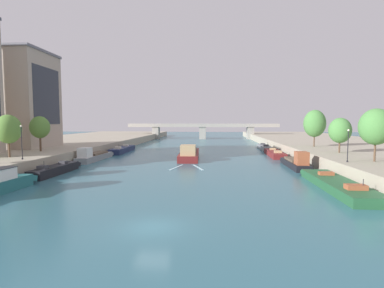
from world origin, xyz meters
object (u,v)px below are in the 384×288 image
at_px(barge_midriver, 189,154).
at_px(moored_boat_left_end, 56,170).
at_px(tree_right_nearest, 315,123).
at_px(bridge_far, 203,129).
at_px(moored_boat_left_midway, 94,156).
at_px(tree_left_second, 40,127).
at_px(tree_left_far, 8,129).
at_px(moored_boat_right_far, 296,163).
at_px(moored_boat_right_second, 264,147).
at_px(tree_right_third, 376,127).
at_px(moored_boat_left_lone, 123,149).
at_px(moored_boat_right_downstream, 275,153).
at_px(tree_right_end_of_row, 340,130).
at_px(lamppost_left_bank, 22,141).
at_px(moored_boat_right_gap_after, 336,184).
at_px(lamppost_right_bank, 348,144).

distance_m(barge_midriver, moored_boat_left_end, 26.92).
bearing_deg(tree_right_nearest, barge_midriver, -172.07).
distance_m(barge_midriver, bridge_far, 68.37).
height_order(barge_midriver, tree_right_nearest, tree_right_nearest).
relative_size(moored_boat_left_midway, tree_left_second, 2.17).
distance_m(tree_left_far, tree_right_nearest, 56.97).
bearing_deg(tree_left_far, moored_boat_right_far, 9.46).
bearing_deg(moored_boat_right_second, tree_right_third, -79.63).
xyz_separation_m(moored_boat_right_second, tree_right_nearest, (7.62, -17.18, 6.62)).
height_order(moored_boat_left_lone, moored_boat_right_second, moored_boat_left_lone).
bearing_deg(moored_boat_right_far, tree_right_third, -47.26).
xyz_separation_m(moored_boat_left_end, moored_boat_right_downstream, (36.60, 25.47, -0.07)).
xyz_separation_m(moored_boat_left_lone, bridge_far, (18.22, 56.90, 3.72)).
height_order(tree_left_second, bridge_far, tree_left_second).
bearing_deg(moored_boat_left_end, tree_left_second, 129.26).
xyz_separation_m(tree_right_third, tree_right_end_of_row, (0.12, 11.37, -0.83)).
relative_size(moored_boat_left_end, moored_boat_left_lone, 0.74).
bearing_deg(tree_left_far, tree_right_third, -1.34).
height_order(barge_midriver, moored_boat_left_midway, barge_midriver).
xyz_separation_m(moored_boat_left_lone, moored_boat_right_far, (36.27, -23.11, 0.24)).
xyz_separation_m(moored_boat_right_downstream, lamppost_left_bank, (-40.70, -26.81, 4.34)).
relative_size(moored_boat_left_end, moored_boat_right_downstream, 0.76).
bearing_deg(moored_boat_right_downstream, tree_right_end_of_row, -60.91).
xyz_separation_m(moored_boat_left_midway, moored_boat_right_gap_after, (37.40, -22.25, -0.33)).
xyz_separation_m(moored_boat_right_gap_after, moored_boat_right_second, (0.06, 47.95, 0.08)).
height_order(moored_boat_left_end, tree_right_end_of_row, tree_right_end_of_row).
relative_size(tree_right_third, bridge_far, 0.11).
distance_m(tree_right_nearest, lamppost_right_bank, 25.33).
xyz_separation_m(moored_boat_left_lone, moored_boat_right_downstream, (36.34, -5.97, -0.05)).
relative_size(barge_midriver, moored_boat_right_far, 1.55).
relative_size(tree_right_end_of_row, lamppost_left_bank, 1.24).
relative_size(moored_boat_left_end, tree_left_second, 1.82).
relative_size(moored_boat_right_gap_after, tree_left_far, 2.64).
bearing_deg(tree_left_second, tree_right_end_of_row, 1.09).
bearing_deg(moored_boat_left_end, moored_boat_right_far, 12.85).
height_order(moored_boat_left_lone, tree_left_second, tree_left_second).
height_order(tree_left_second, tree_right_end_of_row, tree_left_second).
bearing_deg(moored_boat_right_downstream, tree_right_nearest, -12.13).
xyz_separation_m(barge_midriver, tree_left_far, (-25.62, -19.09, 5.54)).
distance_m(moored_boat_right_gap_after, lamppost_left_bank, 41.59).
height_order(moored_boat_right_gap_after, moored_boat_right_far, moored_boat_right_far).
bearing_deg(lamppost_right_bank, lamppost_left_bank, -179.72).
xyz_separation_m(tree_right_third, lamppost_left_bank, (-48.56, -1.09, -2.00)).
bearing_deg(moored_boat_right_downstream, moored_boat_left_midway, -164.59).
relative_size(moored_boat_right_gap_after, bridge_far, 0.26).
height_order(moored_boat_right_downstream, moored_boat_right_second, moored_boat_right_second).
distance_m(moored_boat_right_far, tree_right_end_of_row, 9.99).
bearing_deg(lamppost_right_bank, moored_boat_left_midway, 158.29).
bearing_deg(lamppost_left_bank, bridge_far, 75.87).
relative_size(tree_right_end_of_row, bridge_far, 0.09).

